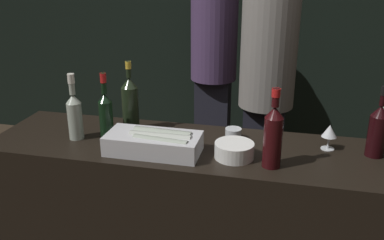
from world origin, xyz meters
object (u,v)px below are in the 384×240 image
object	(u,v)px
bowl_white	(234,150)
red_wine_bottle_tall	(273,135)
wine_glass	(329,132)
red_wine_bottle_black_foil	(378,129)
white_wine_bottle	(75,113)
candle_votive	(233,134)
champagne_bottle	(130,103)
person_blond_tee	(267,83)
ice_bin_with_bottles	(156,142)
red_wine_bottle_burgundy	(106,114)
person_in_hoodie	(214,59)

from	to	relation	value
bowl_white	red_wine_bottle_tall	xyz separation A→B (m)	(0.17, -0.05, 0.11)
wine_glass	red_wine_bottle_black_foil	bearing A→B (deg)	-6.87
white_wine_bottle	candle_votive	bearing A→B (deg)	12.45
champagne_bottle	person_blond_tee	size ratio (longest dim) A/B	0.21
ice_bin_with_bottles	bowl_white	world-z (taller)	ice_bin_with_bottles
red_wine_bottle_black_foil	person_blond_tee	distance (m)	1.19
red_wine_bottle_black_foil	person_blond_tee	bearing A→B (deg)	118.08
ice_bin_with_bottles	red_wine_bottle_burgundy	xyz separation A→B (m)	(-0.29, 0.10, 0.08)
ice_bin_with_bottles	red_wine_bottle_burgundy	size ratio (longest dim) A/B	1.29
candle_votive	person_in_hoodie	bearing A→B (deg)	103.95
person_in_hoodie	person_blond_tee	size ratio (longest dim) A/B	1.02
red_wine_bottle_black_foil	white_wine_bottle	bearing A→B (deg)	-174.94
ice_bin_with_bottles	bowl_white	size ratio (longest dim) A/B	2.44
white_wine_bottle	red_wine_bottle_burgundy	bearing A→B (deg)	11.92
bowl_white	red_wine_bottle_tall	distance (m)	0.21
white_wine_bottle	person_blond_tee	size ratio (longest dim) A/B	0.19
bowl_white	champagne_bottle	distance (m)	0.62
champagne_bottle	red_wine_bottle_black_foil	bearing A→B (deg)	-1.78
wine_glass	person_in_hoodie	distance (m)	1.79
candle_votive	red_wine_bottle_tall	world-z (taller)	red_wine_bottle_tall
ice_bin_with_bottles	person_in_hoodie	distance (m)	1.80
person_blond_tee	person_in_hoodie	bearing A→B (deg)	-128.14
wine_glass	person_blond_tee	xyz separation A→B (m)	(-0.36, 1.02, -0.07)
ice_bin_with_bottles	person_blond_tee	xyz separation A→B (m)	(0.43, 1.25, -0.03)
red_wine_bottle_tall	wine_glass	bearing A→B (deg)	43.80
champagne_bottle	white_wine_bottle	xyz separation A→B (m)	(-0.23, -0.16, -0.02)
red_wine_bottle_black_foil	champagne_bottle	distance (m)	1.20
candle_votive	white_wine_bottle	xyz separation A→B (m)	(-0.77, -0.17, 0.10)
white_wine_bottle	bowl_white	bearing A→B (deg)	-2.98
red_wine_bottle_black_foil	person_blond_tee	size ratio (longest dim) A/B	0.18
white_wine_bottle	red_wine_bottle_tall	distance (m)	0.98
ice_bin_with_bottles	champagne_bottle	world-z (taller)	champagne_bottle
red_wine_bottle_black_foil	white_wine_bottle	world-z (taller)	white_wine_bottle
bowl_white	red_wine_bottle_black_foil	distance (m)	0.65
bowl_white	candle_votive	xyz separation A→B (m)	(-0.03, 0.21, -0.01)
red_wine_bottle_black_foil	red_wine_bottle_burgundy	world-z (taller)	red_wine_bottle_burgundy
bowl_white	white_wine_bottle	world-z (taller)	white_wine_bottle
wine_glass	red_wine_bottle_burgundy	distance (m)	1.08
ice_bin_with_bottles	bowl_white	distance (m)	0.36
champagne_bottle	red_wine_bottle_burgundy	world-z (taller)	champagne_bottle
person_in_hoodie	ice_bin_with_bottles	bearing A→B (deg)	105.44
person_in_hoodie	champagne_bottle	bearing A→B (deg)	98.03
bowl_white	white_wine_bottle	bearing A→B (deg)	177.02
red_wine_bottle_tall	person_blond_tee	distance (m)	1.28
red_wine_bottle_black_foil	white_wine_bottle	xyz separation A→B (m)	(-1.43, -0.13, 0.00)
white_wine_bottle	ice_bin_with_bottles	bearing A→B (deg)	-9.18
red_wine_bottle_tall	white_wine_bottle	bearing A→B (deg)	174.66
wine_glass	white_wine_bottle	distance (m)	1.23
candle_votive	person_in_hoodie	distance (m)	1.60
white_wine_bottle	person_blond_tee	world-z (taller)	person_blond_tee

